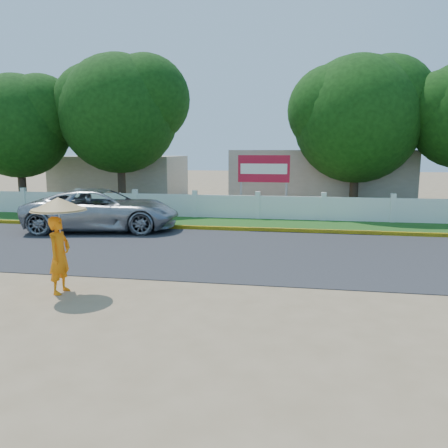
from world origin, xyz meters
name	(u,v)px	position (x,y,z in m)	size (l,w,h in m)	color
ground	(208,297)	(0.00, 0.00, 0.00)	(120.00, 120.00, 0.00)	#9E8460
road	(237,251)	(0.00, 4.50, 0.01)	(60.00, 7.00, 0.02)	#38383A
grass_verge	(254,224)	(0.00, 9.75, 0.01)	(60.00, 3.50, 0.03)	#2D601E
curb	(250,229)	(0.00, 8.05, 0.08)	(40.00, 0.18, 0.16)	yellow
fence	(258,207)	(0.00, 11.20, 0.55)	(40.00, 0.10, 1.10)	silver
building_near	(318,177)	(3.00, 18.00, 1.60)	(10.00, 6.00, 3.20)	#B7AD99
building_far	(121,177)	(-10.00, 19.00, 1.40)	(8.00, 5.00, 2.80)	#B7AD99
vehicle	(103,210)	(-5.84, 7.29, 0.83)	(2.76, 5.99, 1.67)	#9B9EA2
monk_with_parasol	(59,231)	(-3.32, -0.24, 1.41)	(1.19, 1.19, 2.17)	orange
billboard	(264,172)	(0.17, 12.30, 2.14)	(2.50, 0.13, 2.95)	gray
tree_row	(297,114)	(1.66, 14.25, 4.99)	(34.91, 7.44, 8.80)	#473828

